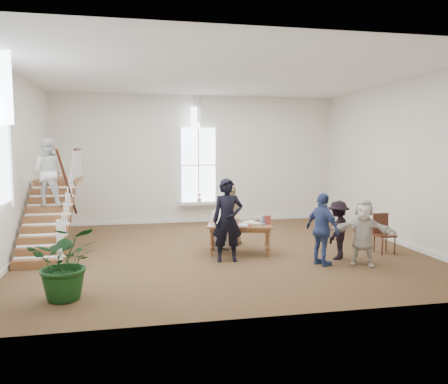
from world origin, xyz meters
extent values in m
plane|color=#46301B|center=(0.00, 0.00, 0.00)|extent=(10.00, 10.00, 0.00)
plane|color=silver|center=(0.00, 4.50, 2.25)|extent=(10.00, 0.00, 10.00)
plane|color=silver|center=(0.00, -4.50, 2.25)|extent=(10.00, 0.00, 10.00)
plane|color=silver|center=(-5.00, 0.00, 2.25)|extent=(0.00, 9.00, 9.00)
plane|color=silver|center=(5.00, 0.00, 2.25)|extent=(0.00, 9.00, 9.00)
plane|color=white|center=(0.00, 0.00, 4.50)|extent=(10.00, 10.00, 0.00)
cube|color=white|center=(0.00, 4.32, 0.70)|extent=(1.45, 0.28, 0.10)
plane|color=white|center=(0.00, 4.44, 2.05)|extent=(2.60, 0.00, 2.60)
plane|color=white|center=(0.00, 4.44, 3.65)|extent=(0.60, 0.60, 0.85)
cube|color=white|center=(0.00, 4.47, 0.06)|extent=(10.00, 0.04, 0.12)
imported|color=pink|center=(0.00, 4.29, 0.90)|extent=(0.17, 0.17, 0.30)
cube|color=brown|center=(-4.35, -0.80, 0.10)|extent=(1.10, 0.30, 0.20)
cube|color=brown|center=(-4.35, -0.50, 0.30)|extent=(1.10, 0.30, 0.20)
cube|color=brown|center=(-4.35, -0.20, 0.50)|extent=(1.10, 0.30, 0.20)
cube|color=brown|center=(-4.35, 0.10, 0.70)|extent=(1.10, 0.30, 0.20)
cube|color=brown|center=(-4.35, 0.40, 0.90)|extent=(1.10, 0.30, 0.20)
cube|color=brown|center=(-4.35, 0.70, 1.10)|extent=(1.10, 0.30, 0.20)
cube|color=brown|center=(-4.35, 1.00, 1.30)|extent=(1.10, 0.30, 0.20)
cube|color=brown|center=(-4.35, 1.30, 1.50)|extent=(1.10, 0.30, 0.20)
cube|color=brown|center=(-4.35, 1.60, 1.70)|extent=(1.10, 0.30, 0.20)
cube|color=brown|center=(-4.35, 2.50, 1.74)|extent=(1.10, 1.20, 0.12)
cube|color=white|center=(-3.86, -0.95, 0.55)|extent=(0.10, 0.10, 1.10)
cylinder|color=black|center=(-3.85, 0.40, 1.75)|extent=(0.07, 2.74, 1.86)
imported|color=silver|center=(-4.35, 0.70, 2.06)|extent=(0.94, 0.79, 1.72)
cube|color=brown|center=(0.38, -0.39, 0.73)|extent=(1.74, 1.15, 0.05)
cube|color=brown|center=(0.38, -0.39, 0.65)|extent=(1.60, 1.00, 0.10)
cylinder|color=brown|center=(-0.37, -0.52, 0.35)|extent=(0.07, 0.07, 0.70)
cylinder|color=brown|center=(1.00, -0.84, 0.35)|extent=(0.07, 0.07, 0.70)
cylinder|color=brown|center=(-0.23, 0.07, 0.35)|extent=(0.07, 0.07, 0.70)
cylinder|color=brown|center=(1.13, -0.26, 0.35)|extent=(0.07, 0.07, 0.70)
cube|color=silver|center=(-0.17, -0.37, 0.77)|extent=(0.18, 0.20, 0.04)
cube|color=beige|center=(0.15, -0.59, 0.76)|extent=(0.16, 0.29, 0.03)
cube|color=tan|center=(0.74, -0.19, 0.77)|extent=(0.23, 0.27, 0.04)
cube|color=silver|center=(0.39, -0.64, 0.77)|extent=(0.21, 0.22, 0.04)
cube|color=#4C5972|center=(-0.03, -0.03, 0.76)|extent=(0.20, 0.30, 0.02)
cube|color=maroon|center=(0.55, -0.57, 0.77)|extent=(0.22, 0.28, 0.04)
cube|color=white|center=(0.42, -0.68, 0.78)|extent=(0.16, 0.27, 0.05)
cube|color=#BFB299|center=(0.08, -0.04, 0.77)|extent=(0.28, 0.31, 0.04)
cube|color=silver|center=(0.22, -0.21, 0.78)|extent=(0.26, 0.27, 0.05)
cube|color=beige|center=(0.20, -0.21, 0.78)|extent=(0.19, 0.24, 0.05)
cube|color=tan|center=(0.76, -0.52, 0.78)|extent=(0.23, 0.29, 0.05)
cube|color=silver|center=(0.19, -0.22, 0.77)|extent=(0.19, 0.31, 0.05)
cube|color=#4C5972|center=(0.90, -0.51, 0.77)|extent=(0.29, 0.34, 0.04)
cube|color=maroon|center=(0.28, -0.18, 0.76)|extent=(0.27, 0.32, 0.02)
cube|color=white|center=(-0.11, 0.01, 0.78)|extent=(0.20, 0.30, 0.05)
cube|color=#BFB299|center=(0.57, -0.35, 0.78)|extent=(0.26, 0.28, 0.05)
cube|color=silver|center=(0.64, -0.38, 0.78)|extent=(0.24, 0.25, 0.05)
imported|color=black|center=(-0.07, -1.04, 0.98)|extent=(0.75, 0.53, 1.97)
imported|color=silver|center=(0.03, 0.21, 0.73)|extent=(0.75, 0.53, 1.46)
imported|color=tan|center=(0.33, 0.71, 0.83)|extent=(0.95, 0.84, 1.65)
imported|color=#34467E|center=(1.98, -1.80, 0.83)|extent=(0.73, 1.06, 1.66)
imported|color=black|center=(2.58, -1.35, 0.71)|extent=(1.01, 1.03, 1.42)
imported|color=silver|center=(2.88, -2.00, 0.77)|extent=(1.47, 1.08, 1.54)
imported|color=#103411|center=(-3.40, -3.02, 0.67)|extent=(1.25, 1.09, 1.34)
cube|color=black|center=(4.00, -1.07, 0.47)|extent=(0.46, 0.46, 0.05)
cube|color=black|center=(3.99, -0.88, 0.75)|extent=(0.44, 0.07, 0.52)
cylinder|color=black|center=(3.83, -1.26, 0.23)|extent=(0.04, 0.04, 0.46)
cylinder|color=black|center=(4.19, -1.24, 0.23)|extent=(0.04, 0.04, 0.46)
cylinder|color=black|center=(3.81, -0.91, 0.23)|extent=(0.04, 0.04, 0.46)
cylinder|color=black|center=(4.17, -0.89, 0.23)|extent=(0.04, 0.04, 0.46)
camera|label=1|loc=(-2.12, -10.97, 2.72)|focal=35.00mm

